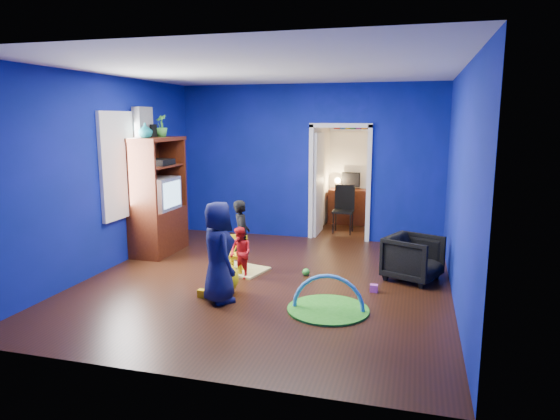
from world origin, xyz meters
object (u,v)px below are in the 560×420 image
(child_black, at_px, (242,235))
(kid_chair, at_px, (236,257))
(child_navy, at_px, (218,252))
(toddler_red, at_px, (240,253))
(hopper_ball, at_px, (223,278))
(folding_chair, at_px, (343,210))
(study_desk, at_px, (349,207))
(tv_armoire, at_px, (158,196))
(crt_tv, at_px, (160,194))
(armchair, at_px, (413,258))
(play_mat, at_px, (328,309))
(vase, at_px, (145,130))

(child_black, xyz_separation_m, kid_chair, (-0.02, -0.22, -0.28))
(child_navy, bearing_deg, toddler_red, -38.26)
(hopper_ball, relative_size, folding_chair, 0.46)
(kid_chair, xyz_separation_m, study_desk, (1.15, 4.01, 0.12))
(child_navy, distance_m, tv_armoire, 2.69)
(hopper_ball, xyz_separation_m, kid_chair, (-0.15, 0.90, 0.04))
(tv_armoire, xyz_separation_m, hopper_ball, (1.82, -1.65, -0.77))
(tv_armoire, bearing_deg, crt_tv, 0.00)
(child_black, distance_m, study_desk, 3.96)
(tv_armoire, height_order, folding_chair, tv_armoire)
(armchair, distance_m, play_mat, 1.77)
(vase, bearing_deg, study_desk, 51.66)
(toddler_red, distance_m, kid_chair, 0.28)
(hopper_ball, relative_size, kid_chair, 0.84)
(toddler_red, bearing_deg, child_black, 138.96)
(child_navy, height_order, toddler_red, child_navy)
(child_navy, bearing_deg, kid_chair, -31.44)
(hopper_ball, distance_m, play_mat, 1.46)
(folding_chair, bearing_deg, kid_chair, -110.64)
(child_navy, xyz_separation_m, toddler_red, (-0.05, 0.95, -0.26))
(crt_tv, height_order, folding_chair, crt_tv)
(folding_chair, bearing_deg, study_desk, 90.00)
(tv_armoire, height_order, crt_tv, tv_armoire)
(child_black, bearing_deg, play_mat, -154.05)
(toddler_red, relative_size, hopper_ball, 1.76)
(vase, relative_size, crt_tv, 0.34)
(kid_chair, bearing_deg, study_desk, 75.09)
(toddler_red, bearing_deg, vase, -167.94)
(armchair, bearing_deg, hopper_ball, 141.37)
(toddler_red, relative_size, play_mat, 0.76)
(kid_chair, bearing_deg, vase, 165.84)
(child_navy, xyz_separation_m, vase, (-1.87, 1.60, 1.44))
(tv_armoire, bearing_deg, child_navy, -45.46)
(study_desk, xyz_separation_m, folding_chair, (0.00, -0.96, 0.09))
(child_black, relative_size, kid_chair, 2.13)
(toddler_red, bearing_deg, hopper_ball, -57.73)
(folding_chair, bearing_deg, child_black, -111.75)
(armchair, height_order, kid_chair, armchair)
(crt_tv, bearing_deg, hopper_ball, -42.84)
(child_navy, distance_m, crt_tv, 2.67)
(armchair, distance_m, child_black, 2.53)
(vase, distance_m, play_mat, 4.15)
(armchair, relative_size, child_black, 0.66)
(vase, relative_size, play_mat, 0.24)
(child_navy, distance_m, play_mat, 1.51)
(child_navy, distance_m, folding_chair, 4.31)
(hopper_ball, bearing_deg, kid_chair, 99.79)
(vase, distance_m, study_desk, 4.85)
(hopper_ball, height_order, play_mat, hopper_ball)
(child_navy, relative_size, kid_chair, 2.54)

